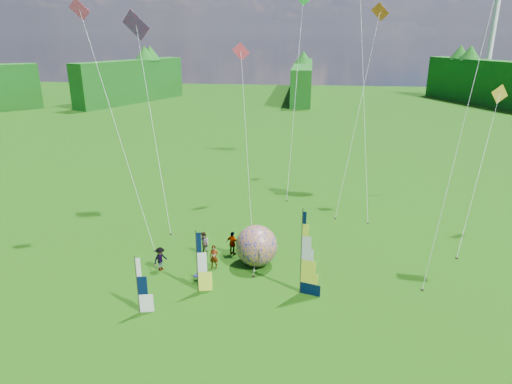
# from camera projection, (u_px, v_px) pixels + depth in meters

# --- Properties ---
(ground) EXTENTS (220.00, 220.00, 0.00)m
(ground) POSITION_uv_depth(u_px,v_px,m) (266.00, 318.00, 23.64)
(ground) COLOR #23610C
(ground) RESTS_ON ground
(treeline_ring) EXTENTS (210.00, 210.00, 8.00)m
(treeline_ring) POSITION_uv_depth(u_px,v_px,m) (267.00, 249.00, 22.31)
(treeline_ring) COLOR #105915
(treeline_ring) RESTS_ON ground
(turbine_right) EXTENTS (8.00, 1.20, 30.00)m
(turbine_right) POSITION_uv_depth(u_px,v_px,m) (494.00, 27.00, 109.29)
(turbine_right) COLOR silver
(turbine_right) RESTS_ON ground
(feather_banner_main) EXTENTS (1.32, 0.48, 4.99)m
(feather_banner_main) POSITION_uv_depth(u_px,v_px,m) (301.00, 253.00, 25.12)
(feather_banner_main) COLOR black
(feather_banner_main) RESTS_ON ground
(side_banner_left) EXTENTS (1.02, 0.29, 3.67)m
(side_banner_left) POSITION_uv_depth(u_px,v_px,m) (197.00, 263.00, 25.49)
(side_banner_left) COLOR #E8F830
(side_banner_left) RESTS_ON ground
(side_banner_far) EXTENTS (0.95, 0.31, 3.22)m
(side_banner_far) POSITION_uv_depth(u_px,v_px,m) (137.00, 286.00, 23.58)
(side_banner_far) COLOR white
(side_banner_far) RESTS_ON ground
(bol_inflatable) EXTENTS (3.36, 3.36, 2.63)m
(bol_inflatable) POSITION_uv_depth(u_px,v_px,m) (256.00, 246.00, 28.66)
(bol_inflatable) COLOR #00117C
(bol_inflatable) RESTS_ON ground
(spectator_a) EXTENTS (0.56, 0.37, 1.53)m
(spectator_a) POSITION_uv_depth(u_px,v_px,m) (214.00, 257.00, 28.44)
(spectator_a) COLOR #66594C
(spectator_a) RESTS_ON ground
(spectator_b) EXTENTS (0.86, 0.76, 1.61)m
(spectator_b) POSITION_uv_depth(u_px,v_px,m) (204.00, 244.00, 30.08)
(spectator_b) COLOR #66594C
(spectator_b) RESTS_ON ground
(spectator_c) EXTENTS (0.83, 1.04, 1.54)m
(spectator_c) POSITION_uv_depth(u_px,v_px,m) (160.00, 259.00, 28.16)
(spectator_c) COLOR #66594C
(spectator_c) RESTS_ON ground
(spectator_d) EXTENTS (1.05, 0.76, 1.65)m
(spectator_d) POSITION_uv_depth(u_px,v_px,m) (233.00, 243.00, 30.09)
(spectator_d) COLOR #66594C
(spectator_d) RESTS_ON ground
(camp_chair) EXTENTS (0.68, 0.68, 0.94)m
(camp_chair) POSITION_uv_depth(u_px,v_px,m) (199.00, 274.00, 26.96)
(camp_chair) COLOR #111040
(camp_chair) RESTS_ON ground
(kite_whale) EXTENTS (7.08, 16.13, 20.90)m
(kite_whale) POSITION_uv_depth(u_px,v_px,m) (364.00, 78.00, 37.64)
(kite_whale) COLOR black
(kite_whale) RESTS_ON ground
(kite_rainbow_delta) EXTENTS (10.66, 13.31, 16.56)m
(kite_rainbow_delta) POSITION_uv_depth(u_px,v_px,m) (152.00, 112.00, 34.47)
(kite_rainbow_delta) COLOR #EE001E
(kite_rainbow_delta) RESTS_ON ground
(kite_parafoil) EXTENTS (10.10, 12.34, 19.87)m
(kite_parafoil) POSITION_uv_depth(u_px,v_px,m) (466.00, 108.00, 26.05)
(kite_parafoil) COLOR red
(kite_parafoil) RESTS_ON ground
(small_kite_red) EXTENTS (7.57, 10.68, 13.71)m
(small_kite_red) POSITION_uv_depth(u_px,v_px,m) (246.00, 128.00, 35.98)
(small_kite_red) COLOR #ED334F
(small_kite_red) RESTS_ON ground
(small_kite_orange) EXTENTS (7.72, 10.57, 16.79)m
(small_kite_orange) POSITION_uv_depth(u_px,v_px,m) (359.00, 106.00, 36.51)
(small_kite_orange) COLOR orange
(small_kite_orange) RESTS_ON ground
(small_kite_yellow) EXTENTS (8.93, 10.74, 11.01)m
(small_kite_yellow) POSITION_uv_depth(u_px,v_px,m) (480.00, 164.00, 31.00)
(small_kite_yellow) COLOR yellow
(small_kite_yellow) RESTS_ON ground
(small_kite_pink) EXTENTS (8.35, 7.43, 16.68)m
(small_kite_pink) POSITION_uv_depth(u_px,v_px,m) (116.00, 122.00, 30.52)
(small_kite_pink) COLOR #CA355D
(small_kite_pink) RESTS_ON ground
(small_kite_green) EXTENTS (7.69, 13.62, 18.12)m
(small_kite_green) POSITION_uv_depth(u_px,v_px,m) (296.00, 88.00, 42.24)
(small_kite_green) COLOR #139D25
(small_kite_green) RESTS_ON ground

